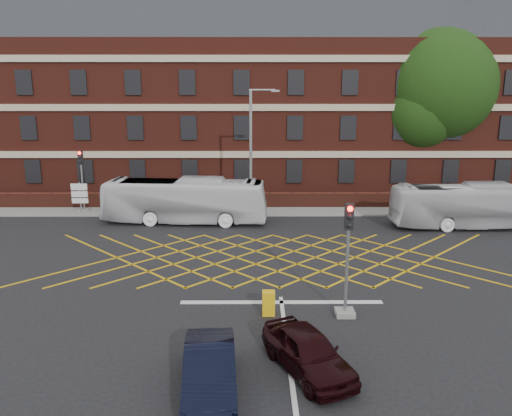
{
  "coord_description": "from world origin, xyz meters",
  "views": [
    {
      "loc": [
        -1.08,
        -21.87,
        8.13
      ],
      "look_at": [
        -0.99,
        1.5,
        2.68
      ],
      "focal_mm": 35.0,
      "sensor_mm": 36.0,
      "label": 1
    }
  ],
  "objects_px": {
    "bus_left": "(185,200)",
    "street_lamp": "(252,178)",
    "deciduous_tree": "(436,95)",
    "utility_cabinet": "(269,303)",
    "bus_right": "(473,206)",
    "car_maroon": "(308,351)",
    "direction_signs": "(80,194)",
    "car_navy": "(210,370)",
    "traffic_light_near": "(347,271)",
    "traffic_light_far": "(83,187)"
  },
  "relations": [
    {
      "from": "bus_left",
      "to": "street_lamp",
      "type": "height_order",
      "value": "street_lamp"
    },
    {
      "from": "deciduous_tree",
      "to": "utility_cabinet",
      "type": "distance_m",
      "value": 27.56
    },
    {
      "from": "bus_right",
      "to": "street_lamp",
      "type": "xyz_separation_m",
      "value": [
        -13.49,
        1.55,
        1.44
      ]
    },
    {
      "from": "car_maroon",
      "to": "direction_signs",
      "type": "height_order",
      "value": "direction_signs"
    },
    {
      "from": "bus_right",
      "to": "car_navy",
      "type": "distance_m",
      "value": 22.58
    },
    {
      "from": "utility_cabinet",
      "to": "deciduous_tree",
      "type": "bearing_deg",
      "value": 58.76
    },
    {
      "from": "car_navy",
      "to": "bus_right",
      "type": "bearing_deg",
      "value": 45.24
    },
    {
      "from": "car_navy",
      "to": "traffic_light_near",
      "type": "distance_m",
      "value": 6.79
    },
    {
      "from": "car_maroon",
      "to": "traffic_light_far",
      "type": "height_order",
      "value": "traffic_light_far"
    },
    {
      "from": "bus_left",
      "to": "bus_right",
      "type": "xyz_separation_m",
      "value": [
        17.73,
        -1.26,
        -0.07
      ]
    },
    {
      "from": "bus_left",
      "to": "car_navy",
      "type": "height_order",
      "value": "bus_left"
    },
    {
      "from": "car_maroon",
      "to": "traffic_light_near",
      "type": "distance_m",
      "value": 4.35
    },
    {
      "from": "deciduous_tree",
      "to": "bus_left",
      "type": "bearing_deg",
      "value": -153.93
    },
    {
      "from": "car_maroon",
      "to": "direction_signs",
      "type": "xyz_separation_m",
      "value": [
        -13.38,
        19.65,
        0.73
      ]
    },
    {
      "from": "traffic_light_near",
      "to": "utility_cabinet",
      "type": "height_order",
      "value": "traffic_light_near"
    },
    {
      "from": "street_lamp",
      "to": "traffic_light_far",
      "type": "bearing_deg",
      "value": 167.62
    },
    {
      "from": "traffic_light_far",
      "to": "utility_cabinet",
      "type": "distance_m",
      "value": 20.53
    },
    {
      "from": "traffic_light_far",
      "to": "direction_signs",
      "type": "bearing_deg",
      "value": -92.53
    },
    {
      "from": "bus_right",
      "to": "traffic_light_far",
      "type": "bearing_deg",
      "value": 80.05
    },
    {
      "from": "deciduous_tree",
      "to": "utility_cabinet",
      "type": "xyz_separation_m",
      "value": [
        -13.76,
        -22.68,
        -7.46
      ]
    },
    {
      "from": "bus_left",
      "to": "bus_right",
      "type": "bearing_deg",
      "value": -89.6
    },
    {
      "from": "bus_right",
      "to": "car_maroon",
      "type": "height_order",
      "value": "bus_right"
    },
    {
      "from": "car_navy",
      "to": "direction_signs",
      "type": "bearing_deg",
      "value": 112.54
    },
    {
      "from": "car_navy",
      "to": "traffic_light_far",
      "type": "distance_m",
      "value": 23.82
    },
    {
      "from": "street_lamp",
      "to": "car_navy",
      "type": "bearing_deg",
      "value": -93.33
    },
    {
      "from": "street_lamp",
      "to": "deciduous_tree",
      "type": "bearing_deg",
      "value": 31.51
    },
    {
      "from": "car_navy",
      "to": "traffic_light_far",
      "type": "xyz_separation_m",
      "value": [
        -10.54,
        21.33,
        1.1
      ]
    },
    {
      "from": "bus_left",
      "to": "traffic_light_near",
      "type": "distance_m",
      "value": 15.69
    },
    {
      "from": "car_navy",
      "to": "street_lamp",
      "type": "distance_m",
      "value": 18.93
    },
    {
      "from": "bus_right",
      "to": "direction_signs",
      "type": "distance_m",
      "value": 25.39
    },
    {
      "from": "traffic_light_near",
      "to": "bus_right",
      "type": "bearing_deg",
      "value": 51.14
    },
    {
      "from": "traffic_light_far",
      "to": "traffic_light_near",
      "type": "bearing_deg",
      "value": -47.39
    },
    {
      "from": "traffic_light_far",
      "to": "utility_cabinet",
      "type": "xyz_separation_m",
      "value": [
        12.3,
        -16.39,
        -1.31
      ]
    },
    {
      "from": "car_navy",
      "to": "utility_cabinet",
      "type": "height_order",
      "value": "car_navy"
    },
    {
      "from": "traffic_light_near",
      "to": "utility_cabinet",
      "type": "xyz_separation_m",
      "value": [
        -2.85,
        0.09,
        -1.31
      ]
    },
    {
      "from": "deciduous_tree",
      "to": "traffic_light_far",
      "type": "relative_size",
      "value": 3.03
    },
    {
      "from": "car_maroon",
      "to": "street_lamp",
      "type": "relative_size",
      "value": 0.46
    },
    {
      "from": "bus_right",
      "to": "car_maroon",
      "type": "xyz_separation_m",
      "value": [
        -11.77,
        -16.17,
        -0.72
      ]
    },
    {
      "from": "street_lamp",
      "to": "utility_cabinet",
      "type": "height_order",
      "value": "street_lamp"
    },
    {
      "from": "bus_right",
      "to": "direction_signs",
      "type": "height_order",
      "value": "bus_right"
    },
    {
      "from": "traffic_light_near",
      "to": "car_navy",
      "type": "bearing_deg",
      "value": -133.55
    },
    {
      "from": "car_maroon",
      "to": "street_lamp",
      "type": "distance_m",
      "value": 17.94
    },
    {
      "from": "bus_right",
      "to": "traffic_light_far",
      "type": "relative_size",
      "value": 2.29
    },
    {
      "from": "deciduous_tree",
      "to": "direction_signs",
      "type": "relative_size",
      "value": 5.89
    },
    {
      "from": "car_maroon",
      "to": "bus_left",
      "type": "bearing_deg",
      "value": 84.34
    },
    {
      "from": "direction_signs",
      "to": "utility_cabinet",
      "type": "relative_size",
      "value": 2.41
    },
    {
      "from": "deciduous_tree",
      "to": "traffic_light_near",
      "type": "distance_m",
      "value": 25.99
    },
    {
      "from": "deciduous_tree",
      "to": "direction_signs",
      "type": "xyz_separation_m",
      "value": [
        -26.09,
        -6.93,
        -6.54
      ]
    },
    {
      "from": "bus_right",
      "to": "utility_cabinet",
      "type": "relative_size",
      "value": 10.72
    },
    {
      "from": "traffic_light_far",
      "to": "bus_right",
      "type": "bearing_deg",
      "value": -9.28
    }
  ]
}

